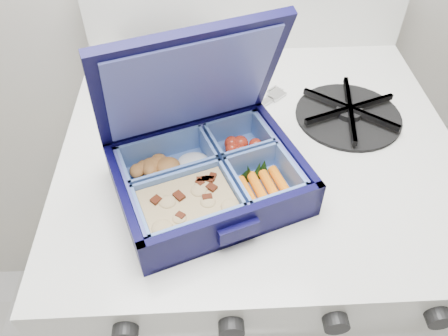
{
  "coord_description": "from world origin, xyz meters",
  "views": [
    {
      "loc": [
        -0.23,
        1.19,
        1.3
      ],
      "look_at": [
        -0.21,
        1.58,
        0.9
      ],
      "focal_mm": 35.0,
      "sensor_mm": 36.0,
      "label": 1
    }
  ],
  "objects_px": {
    "bento_box": "(209,178)",
    "burner_grate": "(349,111)",
    "stove": "(247,277)",
    "fork": "(240,118)"
  },
  "relations": [
    {
      "from": "bento_box",
      "to": "fork",
      "type": "xyz_separation_m",
      "value": [
        0.05,
        0.15,
        -0.02
      ]
    },
    {
      "from": "fork",
      "to": "burner_grate",
      "type": "bearing_deg",
      "value": 47.54
    },
    {
      "from": "burner_grate",
      "to": "bento_box",
      "type": "bearing_deg",
      "value": -146.73
    },
    {
      "from": "stove",
      "to": "burner_grate",
      "type": "distance_m",
      "value": 0.47
    },
    {
      "from": "stove",
      "to": "burner_grate",
      "type": "relative_size",
      "value": 5.3
    },
    {
      "from": "stove",
      "to": "bento_box",
      "type": "bearing_deg",
      "value": -121.93
    },
    {
      "from": "bento_box",
      "to": "burner_grate",
      "type": "distance_m",
      "value": 0.27
    },
    {
      "from": "bento_box",
      "to": "fork",
      "type": "height_order",
      "value": "bento_box"
    },
    {
      "from": "stove",
      "to": "burner_grate",
      "type": "xyz_separation_m",
      "value": [
        0.14,
        0.02,
        0.45
      ]
    },
    {
      "from": "bento_box",
      "to": "burner_grate",
      "type": "relative_size",
      "value": 1.39
    }
  ]
}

